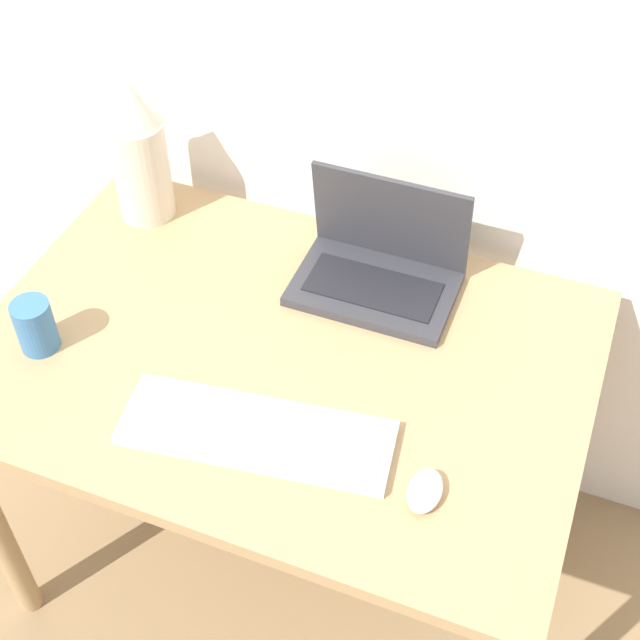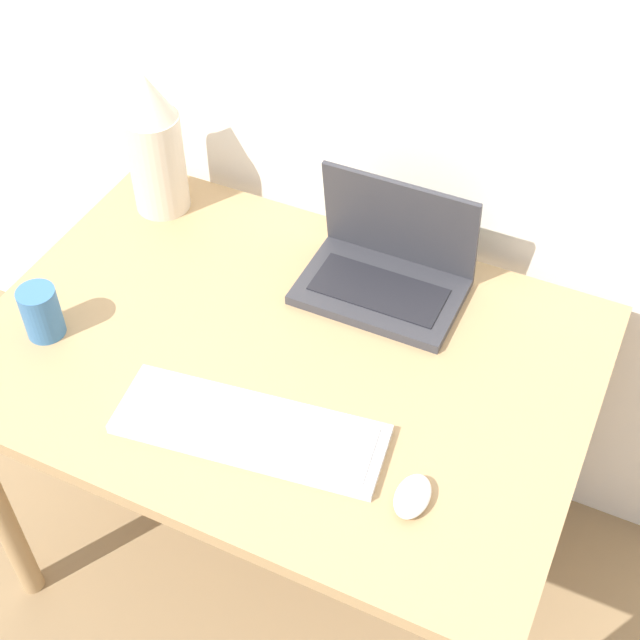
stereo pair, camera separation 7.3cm
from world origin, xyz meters
The scene contains 6 objects.
desk centered at (0.00, 0.39, 0.63)m, with size 1.12×0.78×0.72m.
laptop centered at (0.11, 0.63, 0.77)m, with size 0.31×0.21×0.22m.
keyboard centered at (0.04, 0.20, 0.73)m, with size 0.48×0.21×0.02m.
mouse centered at (0.33, 0.19, 0.73)m, with size 0.05×0.09×0.03m.
vase centered at (-0.43, 0.66, 0.87)m, with size 0.12×0.12×0.32m.
mug centered at (-0.42, 0.25, 0.77)m, with size 0.07×0.07×0.10m.
Camera 2 is at (0.53, -0.58, 1.92)m, focal length 50.00 mm.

